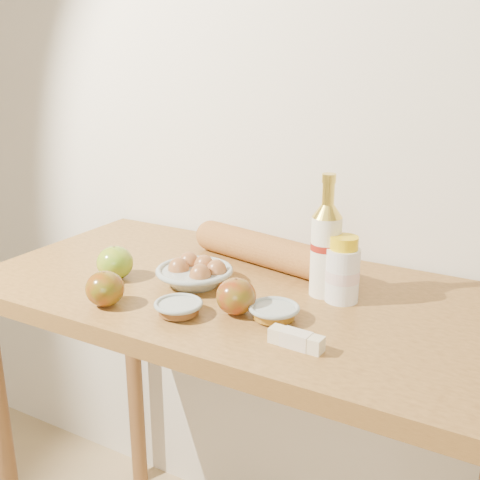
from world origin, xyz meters
name	(u,v)px	position (x,y,z in m)	size (l,w,h in m)	color
back_wall	(314,89)	(0.00, 1.51, 1.30)	(3.50, 0.02, 2.60)	silver
table	(247,341)	(0.00, 1.18, 0.78)	(1.20, 0.60, 0.90)	#A17134
bourbon_bottle	(326,247)	(0.15, 1.24, 1.01)	(0.08, 0.08, 0.26)	#F3ECCE
cream_bottle	(343,271)	(0.20, 1.23, 0.96)	(0.09, 0.09, 0.14)	white
egg_bowl	(196,274)	(-0.11, 1.15, 0.92)	(0.19, 0.19, 0.06)	#94A29D
baguette	(270,251)	(-0.02, 1.33, 0.94)	(0.47, 0.17, 0.08)	#B67637
apple_yellowgreen	(115,263)	(-0.29, 1.09, 0.94)	(0.11, 0.11, 0.08)	#A29E20
apple_redgreen_front	(105,289)	(-0.21, 0.97, 0.94)	(0.09, 0.09, 0.07)	#941208
apple_redgreen_right	(236,296)	(0.04, 1.06, 0.94)	(0.09, 0.09, 0.07)	maroon
sugar_bowl	(179,308)	(-0.05, 1.00, 0.91)	(0.12, 0.12, 0.03)	#8E9B95
syrup_bowl	(274,312)	(0.12, 1.08, 0.92)	(0.13, 0.13, 0.03)	#93A19C
butter_stick	(296,340)	(0.20, 1.00, 0.91)	(0.10, 0.03, 0.03)	beige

